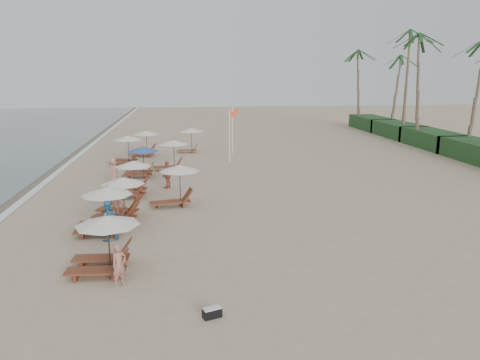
{
  "coord_description": "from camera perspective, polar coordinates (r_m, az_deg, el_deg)",
  "views": [
    {
      "loc": [
        -2.05,
        -20.23,
        7.07
      ],
      "look_at": [
        1.0,
        4.62,
        1.3
      ],
      "focal_mm": 34.87,
      "sensor_mm": 36.0,
      "label": 1
    }
  ],
  "objects": [
    {
      "name": "beachgoer_near",
      "position": [
        16.44,
        -14.57,
        -10.05
      ],
      "size": [
        0.65,
        0.65,
        1.52
      ],
      "primitive_type": "imported",
      "rotation": [
        0.0,
        0.0,
        0.77
      ],
      "color": "#A16657",
      "rests_on": "ground"
    },
    {
      "name": "lounger_station_0",
      "position": [
        17.69,
        -16.59,
        -7.55
      ],
      "size": [
        2.72,
        2.33,
        2.1
      ],
      "color": "brown",
      "rests_on": "ground"
    },
    {
      "name": "inland_station_0",
      "position": [
        25.36,
        -7.97,
        -0.34
      ],
      "size": [
        2.87,
        2.24,
        2.22
      ],
      "color": "brown",
      "rests_on": "ground"
    },
    {
      "name": "inland_station_1",
      "position": [
        34.93,
        -8.5,
        3.36
      ],
      "size": [
        2.76,
        2.24,
        2.22
      ],
      "color": "brown",
      "rests_on": "ground"
    },
    {
      "name": "lounger_station_5",
      "position": [
        37.83,
        -13.89,
        3.45
      ],
      "size": [
        2.65,
        2.41,
        2.28
      ],
      "color": "brown",
      "rests_on": "ground"
    },
    {
      "name": "flag_pole_far",
      "position": [
        41.77,
        -0.9,
        6.43
      ],
      "size": [
        0.59,
        0.08,
        4.14
      ],
      "color": "silver",
      "rests_on": "ground"
    },
    {
      "name": "beachgoer_far_a",
      "position": [
        29.44,
        -8.86,
        0.65
      ],
      "size": [
        0.88,
        1.08,
        1.72
      ],
      "primitive_type": "imported",
      "rotation": [
        0.0,
        0.0,
        4.17
      ],
      "color": "#B55548",
      "rests_on": "ground"
    },
    {
      "name": "lounger_station_1",
      "position": [
        21.89,
        -16.48,
        -3.6
      ],
      "size": [
        2.66,
        2.27,
        2.1
      ],
      "color": "brown",
      "rests_on": "ground"
    },
    {
      "name": "beachgoer_mid_b",
      "position": [
        23.72,
        -14.83,
        -2.6
      ],
      "size": [
        1.27,
        1.26,
        1.76
      ],
      "primitive_type": "imported",
      "rotation": [
        0.0,
        0.0,
        2.38
      ],
      "color": "brown",
      "rests_on": "ground"
    },
    {
      "name": "lounger_station_2",
      "position": [
        23.73,
        -14.71,
        -2.37
      ],
      "size": [
        2.69,
        2.62,
        2.1
      ],
      "color": "brown",
      "rests_on": "ground"
    },
    {
      "name": "lounger_station_4",
      "position": [
        33.11,
        -12.12,
        2.29
      ],
      "size": [
        2.58,
        2.3,
        2.12
      ],
      "color": "brown",
      "rests_on": "ground"
    },
    {
      "name": "lounger_station_3",
      "position": [
        27.98,
        -13.42,
        -0.02
      ],
      "size": [
        2.68,
        2.23,
        2.11
      ],
      "color": "brown",
      "rests_on": "ground"
    },
    {
      "name": "lounger_station_6",
      "position": [
        41.43,
        -11.72,
        4.38
      ],
      "size": [
        2.73,
        2.3,
        2.21
      ],
      "color": "brown",
      "rests_on": "ground"
    },
    {
      "name": "ground",
      "position": [
        21.53,
        -1.15,
        -6.2
      ],
      "size": [
        160.0,
        160.0,
        0.0
      ],
      "primitive_type": "plane",
      "color": "tan",
      "rests_on": "ground"
    },
    {
      "name": "inland_station_2",
      "position": [
        42.52,
        -6.16,
        5.36
      ],
      "size": [
        2.52,
        2.24,
        2.22
      ],
      "color": "brown",
      "rests_on": "ground"
    },
    {
      "name": "flag_pole_near",
      "position": [
        37.65,
        -1.24,
        5.8
      ],
      "size": [
        0.59,
        0.08,
        4.25
      ],
      "color": "silver",
      "rests_on": "ground"
    },
    {
      "name": "beachgoer_mid_a",
      "position": [
        20.82,
        -15.91,
        -4.81
      ],
      "size": [
        1.06,
        0.97,
        1.78
      ],
      "primitive_type": "imported",
      "rotation": [
        0.0,
        0.0,
        3.56
      ],
      "color": "teal",
      "rests_on": "ground"
    },
    {
      "name": "beachgoer_far_b",
      "position": [
        31.76,
        -15.21,
        1.15
      ],
      "size": [
        0.74,
        0.92,
        1.62
      ],
      "primitive_type": "imported",
      "rotation": [
        0.0,
        0.0,
        1.25
      ],
      "color": "tan",
      "rests_on": "ground"
    },
    {
      "name": "duffel_bag",
      "position": [
        14.34,
        -3.44,
        -15.88
      ],
      "size": [
        0.61,
        0.45,
        0.31
      ],
      "color": "black",
      "rests_on": "ground"
    },
    {
      "name": "wet_sand_band",
      "position": [
        32.76,
        -25.41,
        -0.76
      ],
      "size": [
        3.2,
        140.0,
        0.01
      ],
      "primitive_type": "cube",
      "color": "#6B5E4C",
      "rests_on": "ground"
    },
    {
      "name": "foam_line",
      "position": [
        32.37,
        -23.23,
        -0.69
      ],
      "size": [
        0.5,
        140.0,
        0.02
      ],
      "primitive_type": "cube",
      "color": "white",
      "rests_on": "ground"
    }
  ]
}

